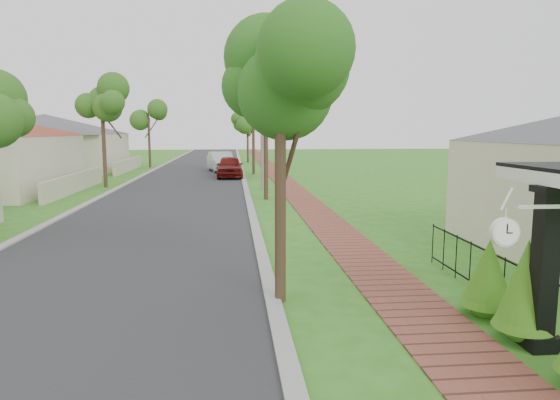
{
  "coord_description": "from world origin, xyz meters",
  "views": [
    {
      "loc": [
        -0.1,
        -7.86,
        3.32
      ],
      "look_at": [
        1.14,
        5.07,
        1.5
      ],
      "focal_mm": 32.0,
      "sensor_mm": 36.0,
      "label": 1
    }
  ],
  "objects_px": {
    "parked_car_red": "(230,167)",
    "near_tree": "(280,87)",
    "porch_post": "(544,278)",
    "parked_car_white": "(221,162)",
    "utility_pole": "(262,106)",
    "station_clock": "(508,230)"
  },
  "relations": [
    {
      "from": "parked_car_red",
      "to": "near_tree",
      "type": "height_order",
      "value": "near_tree"
    },
    {
      "from": "porch_post",
      "to": "near_tree",
      "type": "bearing_deg",
      "value": 146.31
    },
    {
      "from": "parked_car_white",
      "to": "utility_pole",
      "type": "relative_size",
      "value": 0.52
    },
    {
      "from": "utility_pole",
      "to": "porch_post",
      "type": "bearing_deg",
      "value": -81.97
    },
    {
      "from": "porch_post",
      "to": "parked_car_red",
      "type": "xyz_separation_m",
      "value": [
        -4.84,
        28.46,
        -0.36
      ]
    },
    {
      "from": "porch_post",
      "to": "utility_pole",
      "type": "height_order",
      "value": "utility_pole"
    },
    {
      "from": "porch_post",
      "to": "parked_car_white",
      "type": "xyz_separation_m",
      "value": [
        -5.55,
        33.62,
        -0.33
      ]
    },
    {
      "from": "parked_car_red",
      "to": "porch_post",
      "type": "bearing_deg",
      "value": -80.6
    },
    {
      "from": "parked_car_red",
      "to": "utility_pole",
      "type": "distance_m",
      "value": 8.6
    },
    {
      "from": "parked_car_red",
      "to": "parked_car_white",
      "type": "bearing_deg",
      "value": 97.58
    },
    {
      "from": "station_clock",
      "to": "near_tree",
      "type": "bearing_deg",
      "value": 134.92
    },
    {
      "from": "parked_car_red",
      "to": "station_clock",
      "type": "distance_m",
      "value": 29.15
    },
    {
      "from": "parked_car_white",
      "to": "near_tree",
      "type": "height_order",
      "value": "near_tree"
    },
    {
      "from": "parked_car_white",
      "to": "near_tree",
      "type": "xyz_separation_m",
      "value": [
        1.8,
        -31.12,
        3.32
      ]
    },
    {
      "from": "parked_car_red",
      "to": "near_tree",
      "type": "xyz_separation_m",
      "value": [
        1.09,
        -25.96,
        3.35
      ]
    },
    {
      "from": "porch_post",
      "to": "parked_car_white",
      "type": "distance_m",
      "value": 34.07
    },
    {
      "from": "porch_post",
      "to": "parked_car_white",
      "type": "height_order",
      "value": "porch_post"
    },
    {
      "from": "parked_car_red",
      "to": "parked_car_white",
      "type": "relative_size",
      "value": 0.94
    },
    {
      "from": "parked_car_white",
      "to": "station_clock",
      "type": "height_order",
      "value": "station_clock"
    },
    {
      "from": "near_tree",
      "to": "utility_pole",
      "type": "height_order",
      "value": "utility_pole"
    },
    {
      "from": "station_clock",
      "to": "porch_post",
      "type": "bearing_deg",
      "value": 24.99
    },
    {
      "from": "utility_pole",
      "to": "parked_car_white",
      "type": "bearing_deg",
      "value": 101.59
    }
  ]
}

